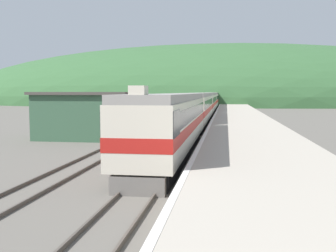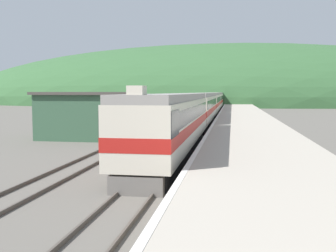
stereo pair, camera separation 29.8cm
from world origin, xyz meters
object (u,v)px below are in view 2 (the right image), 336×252
at_px(express_train_lead_car, 173,122).
at_px(carriage_fourth, 216,100).
at_px(carriage_third, 211,103).
at_px(carriage_second, 201,108).

xyz_separation_m(express_train_lead_car, carriage_fourth, (0.00, 68.14, -0.01)).
bearing_deg(express_train_lead_car, carriage_fourth, 90.00).
distance_m(carriage_third, carriage_fourth, 22.89).
height_order(express_train_lead_car, carriage_fourth, express_train_lead_car).
xyz_separation_m(express_train_lead_car, carriage_third, (0.00, 45.25, -0.01)).
xyz_separation_m(carriage_second, carriage_third, (0.00, 22.89, 0.00)).
bearing_deg(carriage_second, carriage_fourth, 90.00).
relative_size(express_train_lead_car, carriage_second, 0.93).
height_order(carriage_second, carriage_fourth, same).
bearing_deg(carriage_third, carriage_second, -90.00).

